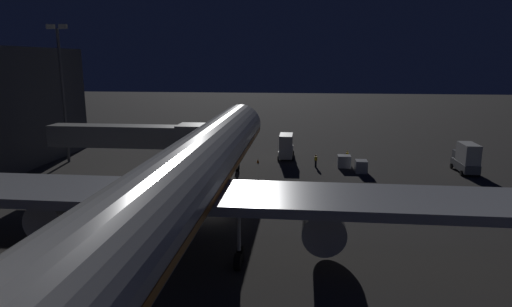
# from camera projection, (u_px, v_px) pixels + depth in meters

# --- Properties ---
(ground_plane) EXTENTS (320.00, 320.00, 0.00)m
(ground_plane) POSITION_uv_depth(u_px,v_px,m) (211.00, 215.00, 42.02)
(ground_plane) COLOR #383533
(airliner_at_gate) EXTENTS (51.60, 68.05, 19.43)m
(airliner_at_gate) POSITION_uv_depth(u_px,v_px,m) (179.00, 189.00, 30.78)
(airliner_at_gate) COLOR silver
(airliner_at_gate) RESTS_ON ground_plane
(jet_bridge) EXTENTS (18.86, 3.40, 7.39)m
(jet_bridge) POSITION_uv_depth(u_px,v_px,m) (140.00, 137.00, 51.14)
(jet_bridge) COLOR #9E9E99
(jet_bridge) RESTS_ON ground_plane
(apron_floodlight_mast) EXTENTS (2.90, 0.50, 19.48)m
(apron_floodlight_mast) POSITION_uv_depth(u_px,v_px,m) (62.00, 85.00, 61.81)
(apron_floodlight_mast) COLOR #59595E
(apron_floodlight_mast) RESTS_ON ground_plane
(catering_truck) EXTENTS (2.36, 5.61, 4.01)m
(catering_truck) POSITION_uv_depth(u_px,v_px,m) (466.00, 158.00, 57.55)
(catering_truck) COLOR slate
(catering_truck) RESTS_ON ground_plane
(cargo_truck_aft) EXTENTS (2.36, 5.81, 3.74)m
(cargo_truck_aft) POSITION_uv_depth(u_px,v_px,m) (286.00, 146.00, 66.19)
(cargo_truck_aft) COLOR silver
(cargo_truck_aft) RESTS_ON ground_plane
(baggage_container_near_belt) EXTENTS (1.80, 1.70, 1.67)m
(baggage_container_near_belt) POSITION_uv_depth(u_px,v_px,m) (344.00, 161.00, 60.77)
(baggage_container_near_belt) COLOR #B7BABF
(baggage_container_near_belt) RESTS_ON ground_plane
(baggage_container_mid_row) EXTENTS (1.52, 1.79, 1.65)m
(baggage_container_mid_row) POSITION_uv_depth(u_px,v_px,m) (361.00, 166.00, 57.85)
(baggage_container_mid_row) COLOR #B7BABF
(baggage_container_mid_row) RESTS_ON ground_plane
(ground_crew_near_nose_gear) EXTENTS (0.40, 0.40, 1.85)m
(ground_crew_near_nose_gear) POSITION_uv_depth(u_px,v_px,m) (347.00, 156.00, 62.98)
(ground_crew_near_nose_gear) COLOR black
(ground_crew_near_nose_gear) RESTS_ON ground_plane
(ground_crew_marshaller_fwd) EXTENTS (0.40, 0.40, 1.76)m
(ground_crew_marshaller_fwd) POSITION_uv_depth(u_px,v_px,m) (316.00, 160.00, 60.81)
(ground_crew_marshaller_fwd) COLOR black
(ground_crew_marshaller_fwd) RESTS_ON ground_plane
(traffic_cone_nose_port) EXTENTS (0.36, 0.36, 0.55)m
(traffic_cone_nose_port) POSITION_uv_depth(u_px,v_px,m) (258.00, 161.00, 63.60)
(traffic_cone_nose_port) COLOR orange
(traffic_cone_nose_port) RESTS_ON ground_plane
(traffic_cone_nose_starboard) EXTENTS (0.36, 0.36, 0.55)m
(traffic_cone_nose_starboard) POSITION_uv_depth(u_px,v_px,m) (228.00, 160.00, 64.06)
(traffic_cone_nose_starboard) COLOR orange
(traffic_cone_nose_starboard) RESTS_ON ground_plane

